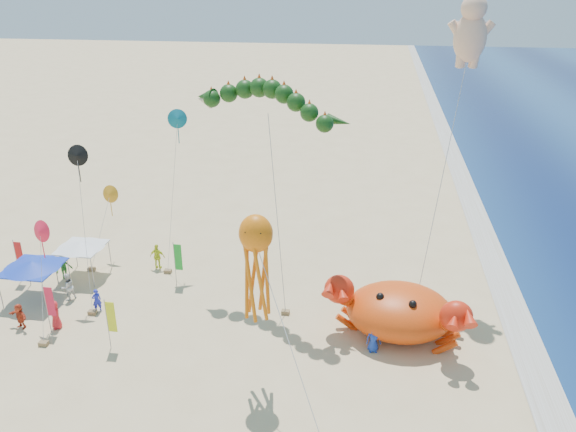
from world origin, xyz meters
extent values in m
plane|color=#D1B784|center=(0.00, 0.00, 0.00)|extent=(320.00, 320.00, 0.00)
plane|color=silver|center=(12.00, 0.00, 0.01)|extent=(320.00, 320.00, 0.00)
ellipsoid|color=#DD410B|center=(4.76, 0.70, 1.47)|extent=(7.34, 6.60, 2.95)
sphere|color=red|center=(1.46, -0.53, 2.78)|extent=(1.75, 1.75, 1.75)
sphere|color=black|center=(3.84, -0.33, 2.78)|extent=(0.45, 0.45, 0.45)
sphere|color=red|center=(8.06, -0.53, 2.78)|extent=(1.75, 1.75, 1.75)
sphere|color=black|center=(5.69, -0.33, 2.78)|extent=(0.45, 0.45, 0.45)
cone|color=#11360E|center=(-8.08, 4.24, 12.56)|extent=(1.35, 1.00, 1.10)
cylinder|color=#B2B2B2|center=(-2.83, 2.95, 6.08)|extent=(1.50, 2.65, 11.88)
cube|color=olive|center=(-2.10, 1.65, 0.12)|extent=(0.50, 0.35, 0.25)
ellipsoid|color=#F6BA96|center=(7.92, 7.96, 16.09)|extent=(1.93, 1.59, 2.84)
sphere|color=#F6BA96|center=(7.92, 7.79, 17.76)|extent=(1.49, 1.49, 1.49)
cylinder|color=#B2B2B2|center=(6.87, 5.49, 7.55)|extent=(2.14, 4.99, 14.82)
cube|color=olive|center=(5.83, 3.02, 0.12)|extent=(0.50, 0.35, 0.25)
ellipsoid|color=orange|center=(-2.48, -4.55, 8.32)|extent=(1.62, 1.46, 1.87)
cylinder|color=#B2B2B2|center=(-0.39, -7.16, 3.96)|extent=(4.21, 5.27, 7.65)
cylinder|color=gray|center=(-19.91, -0.54, 1.10)|extent=(0.06, 0.06, 2.20)
cylinder|color=gray|center=(-16.89, -0.54, 1.10)|extent=(0.06, 0.06, 2.20)
cylinder|color=gray|center=(-19.91, 2.47, 1.10)|extent=(0.06, 0.06, 2.20)
cylinder|color=gray|center=(-16.89, 2.47, 1.10)|extent=(0.06, 0.06, 2.20)
cube|color=#1431AF|center=(-18.40, 0.97, 2.24)|extent=(3.25, 3.25, 0.08)
cone|color=#1431AF|center=(-18.40, 0.97, 2.48)|extent=(3.58, 3.58, 0.45)
cylinder|color=gray|center=(-18.12, 2.90, 1.10)|extent=(0.06, 0.06, 2.20)
cylinder|color=gray|center=(-15.47, 2.90, 1.10)|extent=(0.06, 0.06, 2.20)
cylinder|color=gray|center=(-18.12, 5.55, 1.10)|extent=(0.06, 0.06, 2.20)
cylinder|color=gray|center=(-15.47, 5.55, 1.10)|extent=(0.06, 0.06, 2.20)
cube|color=silver|center=(-16.79, 4.22, 2.24)|extent=(2.89, 2.89, 0.08)
cone|color=silver|center=(-16.79, 4.22, 2.48)|extent=(3.18, 3.18, 0.45)
cylinder|color=gray|center=(-11.29, -3.40, 1.60)|extent=(0.05, 0.05, 3.20)
cube|color=yellow|center=(-11.01, -3.40, 2.10)|extent=(0.50, 0.04, 1.90)
cylinder|color=gray|center=(-15.50, -2.46, 1.60)|extent=(0.05, 0.05, 3.20)
cube|color=red|center=(-15.22, -2.46, 2.10)|extent=(0.50, 0.04, 1.90)
cylinder|color=gray|center=(-20.81, 2.75, 1.60)|extent=(0.05, 0.05, 3.20)
cube|color=red|center=(-20.53, 2.75, 2.10)|extent=(0.50, 0.04, 1.90)
cylinder|color=gray|center=(-10.07, 4.10, 1.60)|extent=(0.05, 0.05, 3.20)
cube|color=green|center=(-9.79, 4.10, 2.10)|extent=(0.50, 0.04, 1.90)
imported|color=#1F28BA|center=(-13.81, 0.11, 0.78)|extent=(0.67, 0.67, 1.56)
imported|color=#236A23|center=(-18.00, 3.67, 0.89)|extent=(1.21, 1.31, 1.77)
imported|color=#B9371D|center=(-17.50, -2.31, 0.79)|extent=(1.54, 0.94, 1.59)
imported|color=silver|center=(-16.30, 1.12, 0.93)|extent=(1.09, 1.15, 1.87)
imported|color=white|center=(7.97, 1.33, 0.86)|extent=(0.75, 0.72, 1.73)
imported|color=yellow|center=(-12.14, 6.10, 0.95)|extent=(1.12, 0.48, 1.89)
imported|color=#1D3CA9|center=(3.36, -1.32, 0.83)|extent=(0.89, 0.65, 1.67)
imported|color=red|center=(-15.38, -1.98, 0.90)|extent=(0.99, 1.05, 1.80)
cone|color=orange|center=(-16.05, 7.73, 4.89)|extent=(1.30, 0.51, 1.32)
cylinder|color=#B2B2B2|center=(-15.80, 6.23, 2.47)|extent=(0.54, 3.04, 4.66)
cube|color=olive|center=(-15.55, 4.73, 0.12)|extent=(0.50, 0.35, 0.25)
cone|color=black|center=(-14.97, 2.34, 9.46)|extent=(1.30, 0.51, 1.32)
cylinder|color=#B2B2B2|center=(-14.72, 0.84, 4.75)|extent=(0.55, 3.04, 9.22)
cube|color=olive|center=(-14.47, -0.66, 0.12)|extent=(0.50, 0.35, 0.25)
cone|color=#0B667B|center=(-10.46, 7.76, 10.63)|extent=(1.30, 0.51, 1.32)
cylinder|color=#B2B2B2|center=(-10.21, 6.26, 5.34)|extent=(0.55, 3.04, 10.39)
cube|color=olive|center=(-9.96, 4.76, 0.12)|extent=(0.50, 0.35, 0.25)
cone|color=#F71B3B|center=(-15.94, -1.13, 5.90)|extent=(1.30, 0.51, 1.32)
cylinder|color=#B2B2B2|center=(-15.69, -2.63, 2.98)|extent=(0.55, 3.04, 5.67)
cube|color=olive|center=(-15.44, -4.13, 0.12)|extent=(0.50, 0.35, 0.25)
camera|label=1|loc=(2.78, -27.82, 19.27)|focal=35.00mm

